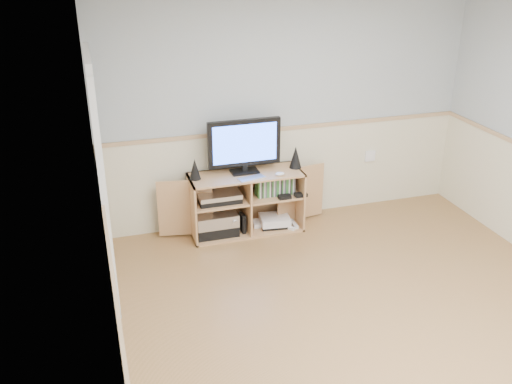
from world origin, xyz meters
TOP-DOWN VIEW (x-y plane):
  - room at (-0.06, 0.12)m, footprint 4.04×4.54m
  - media_cabinet at (-0.53, 2.05)m, footprint 1.83×0.44m
  - monitor at (-0.53, 2.05)m, footprint 0.75×0.18m
  - speaker_left at (-1.06, 2.02)m, footprint 0.12×0.12m
  - speaker_right at (0.02, 2.02)m, footprint 0.13×0.13m
  - keyboard at (-0.51, 1.86)m, footprint 0.29×0.17m
  - mouse at (-0.21, 1.86)m, footprint 0.10×0.07m
  - av_components at (-0.85, 2.00)m, footprint 0.52×0.32m
  - game_consoles at (-0.23, 1.99)m, footprint 0.46×0.30m
  - game_cases at (-0.22, 1.98)m, footprint 0.40×0.13m
  - wall_outlet at (1.00, 2.23)m, footprint 0.12×0.03m

SIDE VIEW (x-z plane):
  - game_consoles at x=-0.23m, z-range 0.02..0.13m
  - av_components at x=-0.85m, z-range -0.01..0.45m
  - media_cabinet at x=-0.53m, z-range 0.01..0.66m
  - game_cases at x=-0.22m, z-range 0.39..0.58m
  - wall_outlet at x=1.00m, z-range 0.54..0.66m
  - keyboard at x=-0.51m, z-range 0.65..0.66m
  - mouse at x=-0.21m, z-range 0.65..0.69m
  - speaker_left at x=-1.06m, z-range 0.65..0.86m
  - speaker_right at x=0.02m, z-range 0.65..0.89m
  - monitor at x=-0.53m, z-range 0.67..1.24m
  - room at x=-0.06m, z-range -0.05..2.49m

